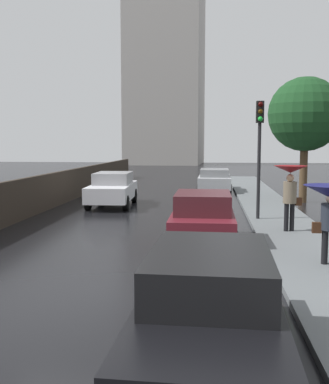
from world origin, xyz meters
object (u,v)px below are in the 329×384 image
object	(u,v)px
car_silver_behind_camera	(214,180)
street_tree_near	(305,115)
car_white_mid_road	(113,189)
car_maroon_far_ahead	(203,218)
pedestrian_with_umbrella_near	(290,181)
traffic_light	(260,137)
car_black_near_kerb	(210,308)

from	to	relation	value
car_silver_behind_camera	street_tree_near	xyz separation A→B (m)	(4.17, -3.95, 3.41)
car_white_mid_road	street_tree_near	size ratio (longest dim) A/B	0.76
car_white_mid_road	car_maroon_far_ahead	distance (m)	8.91
car_white_mid_road	car_silver_behind_camera	world-z (taller)	car_white_mid_road
car_white_mid_road	pedestrian_with_umbrella_near	xyz separation A→B (m)	(6.81, -6.18, 0.90)
car_silver_behind_camera	car_maroon_far_ahead	bearing A→B (deg)	-91.11
traffic_light	street_tree_near	distance (m)	6.64
car_black_near_kerb	pedestrian_with_umbrella_near	size ratio (longest dim) A/B	2.20
car_maroon_far_ahead	street_tree_near	bearing A→B (deg)	65.15
car_black_near_kerb	car_white_mid_road	bearing A→B (deg)	108.40
pedestrian_with_umbrella_near	traffic_light	xyz separation A→B (m)	(-0.72, 2.28, 1.34)
car_black_near_kerb	street_tree_near	distance (m)	17.81
car_black_near_kerb	car_maroon_far_ahead	distance (m)	7.02
car_black_near_kerb	car_maroon_far_ahead	size ratio (longest dim) A/B	1.14
pedestrian_with_umbrella_near	street_tree_near	bearing A→B (deg)	-115.97
car_white_mid_road	street_tree_near	xyz separation A→B (m)	(8.78, 2.06, 3.37)
car_maroon_far_ahead	traffic_light	distance (m)	4.92
car_white_mid_road	traffic_light	xyz separation A→B (m)	(6.09, -3.90, 2.24)
traffic_light	car_silver_behind_camera	bearing A→B (deg)	98.49
car_black_near_kerb	street_tree_near	xyz separation A→B (m)	(4.37, 16.93, 3.37)
car_black_near_kerb	street_tree_near	bearing A→B (deg)	77.41
pedestrian_with_umbrella_near	traffic_light	size ratio (longest dim) A/B	0.48
pedestrian_with_umbrella_near	traffic_light	world-z (taller)	traffic_light
car_silver_behind_camera	traffic_light	xyz separation A→B (m)	(1.48, -9.91, 2.28)
car_black_near_kerb	car_maroon_far_ahead	xyz separation A→B (m)	(-0.21, 7.02, -0.00)
car_white_mid_road	car_maroon_far_ahead	size ratio (longest dim) A/B	1.16
car_white_mid_road	traffic_light	size ratio (longest dim) A/B	1.08
car_maroon_far_ahead	traffic_light	bearing A→B (deg)	64.42
pedestrian_with_umbrella_near	car_silver_behind_camera	bearing A→B (deg)	-92.28
car_maroon_far_ahead	pedestrian_with_umbrella_near	distance (m)	3.22
car_white_mid_road	street_tree_near	world-z (taller)	street_tree_near
car_maroon_far_ahead	traffic_light	size ratio (longest dim) A/B	0.93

